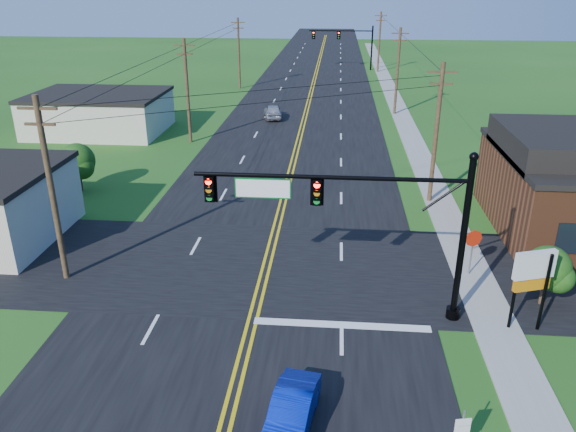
# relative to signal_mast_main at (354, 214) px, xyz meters

# --- Properties ---
(road_main) EXTENTS (16.00, 220.00, 0.04)m
(road_main) POSITION_rel_signal_mast_main_xyz_m (-4.34, 42.00, -4.73)
(road_main) COLOR black
(road_main) RESTS_ON ground
(road_cross) EXTENTS (70.00, 10.00, 0.04)m
(road_cross) POSITION_rel_signal_mast_main_xyz_m (-4.34, 4.00, -4.73)
(road_cross) COLOR black
(road_cross) RESTS_ON ground
(sidewalk) EXTENTS (2.00, 160.00, 0.08)m
(sidewalk) POSITION_rel_signal_mast_main_xyz_m (6.16, 32.00, -4.71)
(sidewalk) COLOR gray
(sidewalk) RESTS_ON ground
(signal_mast_main) EXTENTS (11.30, 0.60, 7.48)m
(signal_mast_main) POSITION_rel_signal_mast_main_xyz_m (0.00, 0.00, 0.00)
(signal_mast_main) COLOR black
(signal_mast_main) RESTS_ON ground
(signal_mast_far) EXTENTS (10.98, 0.60, 7.48)m
(signal_mast_far) POSITION_rel_signal_mast_main_xyz_m (0.10, 72.00, -0.20)
(signal_mast_far) COLOR black
(signal_mast_far) RESTS_ON ground
(cream_bldg_far) EXTENTS (12.20, 9.20, 3.70)m
(cream_bldg_far) POSITION_rel_signal_mast_main_xyz_m (-23.34, 30.00, -2.89)
(cream_bldg_far) COLOR beige
(cream_bldg_far) RESTS_ON ground
(utility_pole_left_a) EXTENTS (1.80, 0.28, 9.00)m
(utility_pole_left_a) POSITION_rel_signal_mast_main_xyz_m (-13.84, 2.00, -0.03)
(utility_pole_left_a) COLOR #312016
(utility_pole_left_a) RESTS_ON ground
(utility_pole_left_b) EXTENTS (1.80, 0.28, 9.00)m
(utility_pole_left_b) POSITION_rel_signal_mast_main_xyz_m (-13.84, 27.00, -0.03)
(utility_pole_left_b) COLOR #312016
(utility_pole_left_b) RESTS_ON ground
(utility_pole_left_c) EXTENTS (1.80, 0.28, 9.00)m
(utility_pole_left_c) POSITION_rel_signal_mast_main_xyz_m (-13.84, 54.00, -0.03)
(utility_pole_left_c) COLOR #312016
(utility_pole_left_c) RESTS_ON ground
(utility_pole_right_a) EXTENTS (1.80, 0.28, 9.00)m
(utility_pole_right_a) POSITION_rel_signal_mast_main_xyz_m (5.46, 14.00, -0.03)
(utility_pole_right_a) COLOR #312016
(utility_pole_right_a) RESTS_ON ground
(utility_pole_right_b) EXTENTS (1.80, 0.28, 9.00)m
(utility_pole_right_b) POSITION_rel_signal_mast_main_xyz_m (5.46, 40.00, -0.03)
(utility_pole_right_b) COLOR #312016
(utility_pole_right_b) RESTS_ON ground
(utility_pole_right_c) EXTENTS (1.80, 0.28, 9.00)m
(utility_pole_right_c) POSITION_rel_signal_mast_main_xyz_m (5.46, 70.00, -0.03)
(utility_pole_right_c) COLOR #312016
(utility_pole_right_c) RESTS_ON ground
(tree_right_back) EXTENTS (3.00, 3.00, 4.10)m
(tree_right_back) POSITION_rel_signal_mast_main_xyz_m (11.66, 18.00, -2.15)
(tree_right_back) COLOR #312016
(tree_right_back) RESTS_ON ground
(shrub_corner) EXTENTS (2.00, 2.00, 2.86)m
(shrub_corner) POSITION_rel_signal_mast_main_xyz_m (8.66, 1.50, -2.90)
(shrub_corner) COLOR #312016
(shrub_corner) RESTS_ON ground
(tree_left) EXTENTS (2.40, 2.40, 3.37)m
(tree_left) POSITION_rel_signal_mast_main_xyz_m (-18.34, 14.00, -2.59)
(tree_left) COLOR #312016
(tree_left) RESTS_ON ground
(blue_car) EXTENTS (1.85, 3.87, 1.22)m
(blue_car) POSITION_rel_signal_mast_main_xyz_m (-1.99, -7.02, -4.14)
(blue_car) COLOR #071EAB
(blue_car) RESTS_ON ground
(distant_car) EXTENTS (2.40, 4.47, 1.45)m
(distant_car) POSITION_rel_signal_mast_main_xyz_m (-7.48, 36.81, -4.03)
(distant_car) COLOR #ABABB0
(distant_car) RESTS_ON ground
(stop_sign) EXTENTS (0.86, 0.27, 2.46)m
(stop_sign) POSITION_rel_signal_mast_main_xyz_m (5.97, 3.98, -2.98)
(stop_sign) COLOR slate
(stop_sign) RESTS_ON ground
(pylon_sign) EXTENTS (1.76, 0.79, 3.64)m
(pylon_sign) POSITION_rel_signal_mast_main_xyz_m (7.26, -0.59, -2.09)
(pylon_sign) COLOR black
(pylon_sign) RESTS_ON ground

